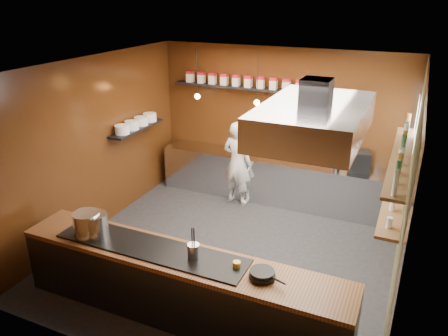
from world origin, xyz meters
The scene contains 26 objects.
floor centered at (0.00, 0.00, 0.00)m, with size 5.00×5.00×0.00m, color black.
back_wall centered at (0.00, 2.50, 1.50)m, with size 5.00×5.00×0.00m, color #361909.
left_wall centered at (-2.50, 0.00, 1.50)m, with size 5.00×5.00×0.00m, color #361909.
right_wall centered at (2.50, 0.00, 1.50)m, with size 5.00×5.00×0.00m, color #4B4A2A.
ceiling centered at (0.00, 0.00, 3.00)m, with size 5.00×5.00×0.00m, color silver.
window_pane centered at (2.45, 1.70, 1.90)m, with size 1.00×1.00×0.00m, color white.
prep_counter centered at (0.00, 2.17, 0.45)m, with size 4.60×0.65×0.90m, color silver.
pass_counter centered at (0.00, -1.60, 0.47)m, with size 4.40×0.72×0.94m.
tin_shelf centered at (-0.90, 2.36, 2.20)m, with size 2.60×0.26×0.04m, color black.
plate_shelf centered at (-2.34, 1.00, 1.55)m, with size 0.30×1.40×0.04m, color black.
bottle_shelf_upper centered at (2.34, 0.30, 1.92)m, with size 0.26×2.80×0.04m, color brown.
bottle_shelf_lower centered at (2.34, 0.30, 1.45)m, with size 0.26×2.80×0.04m, color brown.
extractor_hood centered at (1.30, -0.40, 2.51)m, with size 1.20×2.00×0.72m.
pendant_left centered at (-1.40, 1.70, 2.15)m, with size 0.10×0.10×0.95m.
pendant_right centered at (-0.20, 1.70, 2.15)m, with size 0.10×0.10×0.95m.
storage_tins centered at (-0.75, 2.36, 2.33)m, with size 2.43×0.13×0.22m.
plate_stacks centered at (-2.34, 1.00, 1.65)m, with size 0.26×1.16×0.16m.
bottles centered at (2.34, 0.30, 2.06)m, with size 0.06×2.66×0.24m.
wine_glasses centered at (2.34, 0.30, 1.53)m, with size 0.07×2.37×0.13m.
stockpot_large centered at (-1.21, -1.65, 1.10)m, with size 0.32×0.32×0.32m, color #B5B7BC.
stockpot_small centered at (-1.31, -1.69, 1.11)m, with size 0.35×0.35×0.33m, color silver.
utensil_crock centered at (0.22, -1.59, 1.04)m, with size 0.15×0.15×0.19m, color #B5B8BD.
frying_pan centered at (1.11, -1.60, 0.98)m, with size 0.46×0.31×0.08m.
butter_jar centered at (0.77, -1.54, 0.96)m, with size 0.09×0.09×0.09m, color yellow.
espresso_machine centered at (1.63, 2.23, 1.08)m, with size 0.36×0.35×0.36m, color black.
chef centered at (-0.60, 1.79, 0.84)m, with size 0.61×0.40×1.68m, color silver.
Camera 1 is at (2.40, -5.56, 3.96)m, focal length 35.00 mm.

